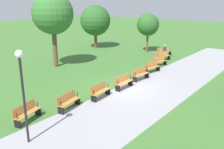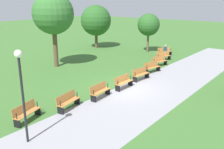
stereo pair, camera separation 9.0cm
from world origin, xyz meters
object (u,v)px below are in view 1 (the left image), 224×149
bench_3 (152,67)px  bench_5 (123,82)px  bench_2 (159,61)px  bench_7 (68,101)px  bench_0 (164,51)px  bench_8 (27,112)px  bench_4 (140,74)px  tree_1 (148,25)px  bench_6 (100,91)px  tree_0 (95,21)px  tree_2 (53,14)px  lamp_post (22,80)px  bench_1 (163,56)px  person_seated (165,50)px

bench_3 → bench_5: size_ratio=1.04×
bench_2 → bench_7: same height
bench_0 → bench_5: size_ratio=1.02×
bench_0 → bench_7: bearing=34.7°
bench_2 → bench_8: same height
bench_4 → tree_1: (-9.48, -5.03, 2.67)m
bench_6 → tree_0: bearing=-142.5°
bench_2 → tree_2: size_ratio=0.26×
lamp_post → bench_6: bearing=-171.3°
tree_1 → bench_8: bearing=12.5°
bench_6 → lamp_post: bearing=3.3°
tree_1 → bench_3: bearing=33.3°
bench_3 → bench_0: bearing=-150.7°
bench_2 → lamp_post: size_ratio=0.42×
bench_5 → bench_8: (6.94, -0.97, 0.00)m
bench_1 → tree_1: bearing=-106.5°
bench_8 → tree_2: size_ratio=0.26×
bench_2 → bench_8: bearing=16.0°
tree_1 → bench_6: bearing=19.5°
bench_0 → bench_5: (11.30, 2.67, 0.00)m
person_seated → tree_1: 3.66m
bench_3 → bench_4: size_ratio=1.01×
bench_0 → tree_0: 9.51m
lamp_post → tree_1: bearing=-163.5°
lamp_post → bench_4: bearing=-175.2°
bench_1 → bench_3: bearing=37.3°
bench_5 → tree_1: tree_1 is taller
bench_1 → bench_8: (16.11, 0.75, 0.00)m
bench_8 → person_seated: 18.28m
bench_8 → tree_2: tree_2 is taller
tree_1 → tree_2: (10.92, -3.14, 1.56)m
bench_8 → person_seated: (-18.21, -1.56, 0.17)m
bench_3 → person_seated: 6.93m
bench_1 → person_seated: 2.26m
bench_6 → bench_4: bearing=174.7°
bench_2 → bench_4: bearing=26.7°
bench_2 → tree_2: 10.38m
bench_0 → tree_0: tree_0 is taller
lamp_post → tree_0: bearing=-145.6°
bench_1 → bench_5: (9.16, 1.72, 0.00)m
bench_0 → tree_0: size_ratio=0.31×
bench_6 → lamp_post: 6.21m
bench_3 → tree_0: size_ratio=0.32×
bench_4 → bench_5: 2.34m
tree_2 → bench_2: bearing=129.6°
bench_0 → bench_8: same height
lamp_post → bench_1: bearing=-171.8°
bench_6 → bench_1: bearing=-177.4°
tree_0 → lamp_post: (18.09, 12.38, -0.61)m
bench_5 → tree_1: size_ratio=0.37×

